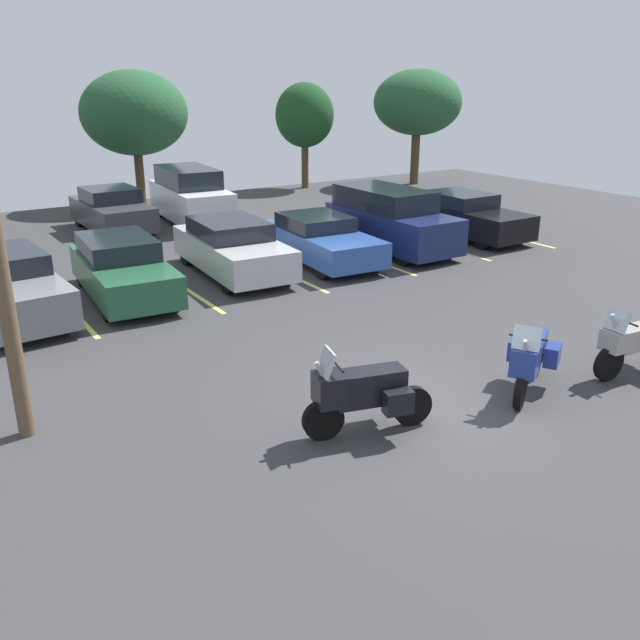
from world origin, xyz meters
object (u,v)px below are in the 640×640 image
(motorcycle_third, at_px, (637,342))
(car_black, at_px, (465,216))
(car_navy, at_px, (390,220))
(motorcycle_second, at_px, (530,358))
(car_far_charcoal, at_px, (112,210))
(car_silver, at_px, (232,248))
(car_green, at_px, (123,269))
(car_grey, at_px, (7,285))
(car_blue, at_px, (321,239))
(car_far_white, at_px, (190,196))
(motorcycle_touring, at_px, (363,392))

(motorcycle_third, height_order, car_black, car_black)
(car_navy, bearing_deg, motorcycle_second, -115.04)
(car_far_charcoal, bearing_deg, car_silver, -81.22)
(car_green, height_order, car_far_charcoal, car_far_charcoal)
(car_grey, bearing_deg, motorcycle_second, -53.31)
(car_green, bearing_deg, car_blue, 1.24)
(car_green, relative_size, car_silver, 0.96)
(car_far_charcoal, bearing_deg, car_far_white, -2.27)
(motorcycle_touring, distance_m, car_blue, 10.20)
(car_far_charcoal, bearing_deg, motorcycle_touring, -93.89)
(car_grey, height_order, car_black, car_grey)
(motorcycle_second, height_order, car_silver, car_silver)
(motorcycle_third, distance_m, car_grey, 13.30)
(car_far_white, bearing_deg, car_navy, -64.06)
(car_navy, relative_size, car_far_charcoal, 1.09)
(motorcycle_third, bearing_deg, car_black, 61.47)
(car_grey, xyz_separation_m, car_blue, (8.58, 0.15, -0.06))
(car_blue, relative_size, car_black, 0.98)
(car_grey, distance_m, car_silver, 5.85)
(car_black, bearing_deg, car_grey, -178.70)
(car_blue, height_order, car_black, car_black)
(motorcycle_second, distance_m, car_far_charcoal, 17.00)
(motorcycle_third, xyz_separation_m, car_silver, (-3.27, 10.08, 0.12))
(car_blue, bearing_deg, motorcycle_second, -100.65)
(motorcycle_second, xyz_separation_m, car_far_charcoal, (-2.12, 16.87, 0.07))
(motorcycle_touring, relative_size, car_green, 0.46)
(car_far_white, bearing_deg, car_black, -46.33)
(car_green, distance_m, car_far_charcoal, 7.95)
(motorcycle_third, bearing_deg, car_silver, 107.99)
(car_blue, height_order, car_navy, car_navy)
(motorcycle_touring, relative_size, car_far_white, 0.42)
(car_silver, distance_m, car_black, 8.72)
(car_black, xyz_separation_m, car_far_charcoal, (-9.84, 7.37, 0.02))
(car_far_white, bearing_deg, motorcycle_third, -85.07)
(motorcycle_second, distance_m, car_blue, 9.48)
(motorcycle_third, height_order, car_green, car_green)
(motorcycle_touring, relative_size, car_silver, 0.44)
(car_green, bearing_deg, motorcycle_third, -56.40)
(car_grey, bearing_deg, motorcycle_touring, -67.68)
(car_grey, bearing_deg, car_navy, 1.08)
(motorcycle_second, distance_m, motorcycle_third, 2.34)
(car_blue, xyz_separation_m, car_far_charcoal, (-3.87, 7.55, 0.05))
(car_green, bearing_deg, car_far_charcoal, 75.09)
(motorcycle_second, distance_m, car_grey, 11.43)
(car_grey, relative_size, car_blue, 1.07)
(motorcycle_touring, relative_size, car_far_charcoal, 0.48)
(car_silver, bearing_deg, car_black, -0.46)
(motorcycle_third, height_order, car_far_white, car_far_white)
(car_far_white, bearing_deg, car_grey, -135.12)
(car_black, height_order, car_far_white, car_far_white)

